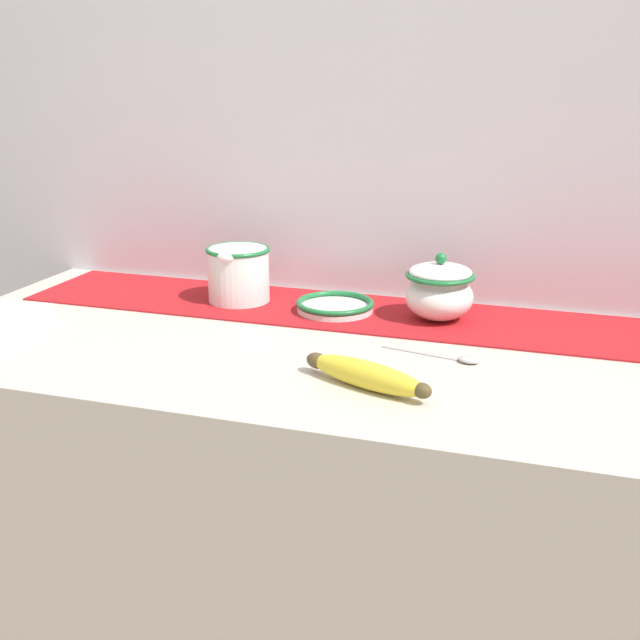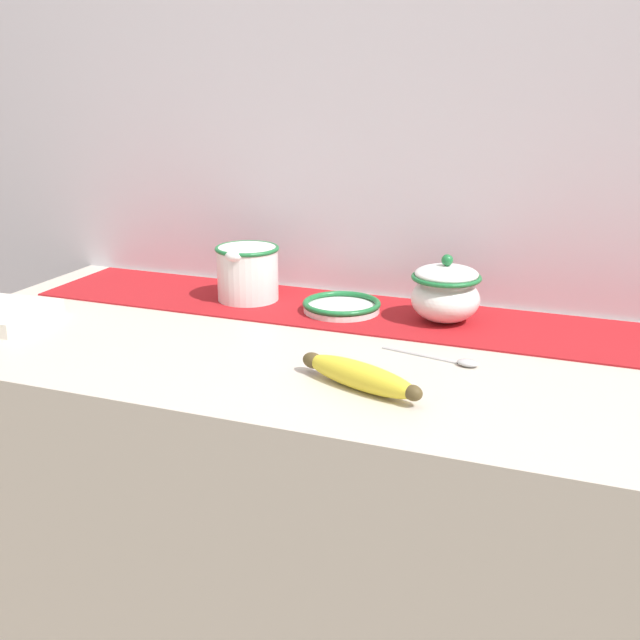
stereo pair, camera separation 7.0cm
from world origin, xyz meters
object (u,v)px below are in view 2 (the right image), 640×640
small_dish (342,306)px  banana (359,376)px  spoon (459,362)px  cream_pitcher (248,271)px  sugar_bowl (446,292)px

small_dish → banana: 0.36m
banana → small_dish: bearing=113.9°
banana → spoon: bearing=53.2°
cream_pitcher → sugar_bowl: (0.38, -0.00, -0.00)m
cream_pitcher → small_dish: cream_pitcher is taller
cream_pitcher → small_dish: size_ratio=0.99×
banana → spoon: banana is taller
spoon → cream_pitcher: bearing=168.3°
cream_pitcher → spoon: cream_pitcher is taller
cream_pitcher → spoon: bearing=-23.3°
cream_pitcher → banana: cream_pitcher is taller
sugar_bowl → banana: size_ratio=0.59×
spoon → sugar_bowl: bearing=121.0°
cream_pitcher → banana: size_ratio=0.69×
cream_pitcher → spoon: 0.49m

